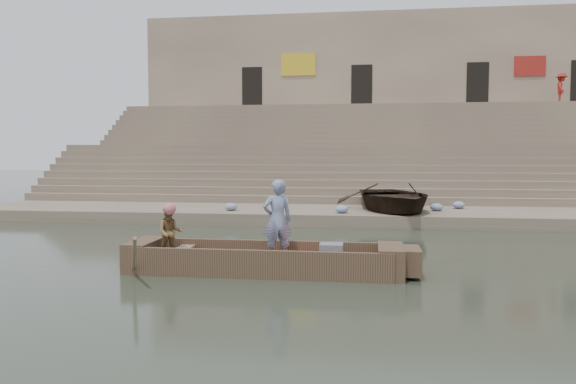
% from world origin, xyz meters
% --- Properties ---
extents(ground, '(120.00, 120.00, 0.00)m').
position_xyz_m(ground, '(0.00, 0.00, 0.00)').
color(ground, '#252E22').
rests_on(ground, ground).
extents(lower_landing, '(32.00, 4.00, 0.40)m').
position_xyz_m(lower_landing, '(0.00, 8.00, 0.20)').
color(lower_landing, gray).
rests_on(lower_landing, ground).
extents(mid_landing, '(32.00, 3.00, 2.80)m').
position_xyz_m(mid_landing, '(0.00, 15.50, 1.40)').
color(mid_landing, gray).
rests_on(mid_landing, ground).
extents(upper_landing, '(32.00, 3.00, 5.20)m').
position_xyz_m(upper_landing, '(0.00, 22.50, 2.60)').
color(upper_landing, gray).
rests_on(upper_landing, ground).
extents(ghat_steps, '(32.00, 11.00, 5.20)m').
position_xyz_m(ghat_steps, '(0.00, 17.19, 1.80)').
color(ghat_steps, gray).
rests_on(ghat_steps, ground).
extents(building_wall, '(32.00, 5.07, 11.20)m').
position_xyz_m(building_wall, '(0.00, 26.50, 5.60)').
color(building_wall, tan).
rests_on(building_wall, ground).
extents(main_rowboat, '(5.00, 1.30, 0.22)m').
position_xyz_m(main_rowboat, '(-3.58, -1.05, 0.11)').
color(main_rowboat, brown).
rests_on(main_rowboat, ground).
extents(rowboat_trim, '(6.04, 2.63, 1.77)m').
position_xyz_m(rowboat_trim, '(-3.37, -1.05, 0.31)').
color(rowboat_trim, brown).
rests_on(rowboat_trim, ground).
extents(standing_man, '(0.72, 0.61, 1.67)m').
position_xyz_m(standing_man, '(-3.32, -0.88, 1.06)').
color(standing_man, navy).
rests_on(standing_man, main_rowboat).
extents(rowing_man, '(0.65, 0.58, 1.10)m').
position_xyz_m(rowing_man, '(-5.58, -0.99, 0.77)').
color(rowing_man, '#297C38').
rests_on(rowing_man, main_rowboat).
extents(television, '(0.46, 0.42, 0.40)m').
position_xyz_m(television, '(-2.21, -1.05, 0.42)').
color(television, slate).
rests_on(television, main_rowboat).
extents(beached_rowboat, '(4.41, 5.39, 0.98)m').
position_xyz_m(beached_rowboat, '(-0.64, 7.79, 0.89)').
color(beached_rowboat, '#2D2116').
rests_on(beached_rowboat, lower_landing).
extents(pedestrian, '(0.87, 1.23, 1.73)m').
position_xyz_m(pedestrian, '(9.29, 22.23, 6.07)').
color(pedestrian, maroon).
rests_on(pedestrian, upper_landing).
extents(cloth_bundles, '(8.47, 2.60, 0.26)m').
position_xyz_m(cloth_bundles, '(-1.50, 7.71, 0.53)').
color(cloth_bundles, '#3F5999').
rests_on(cloth_bundles, lower_landing).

